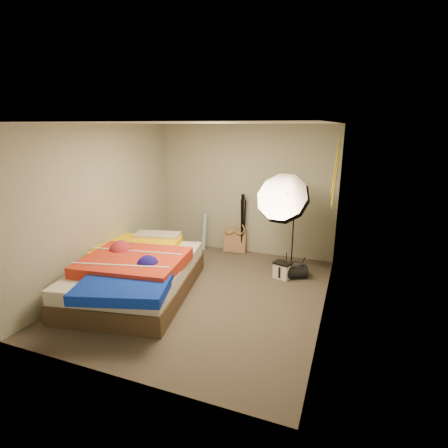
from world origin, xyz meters
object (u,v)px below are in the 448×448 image
at_px(camera_case, 282,271).
at_px(photo_umbrella, 284,200).
at_px(bed, 136,273).
at_px(tote_bag, 235,241).
at_px(wrapping_roll, 204,232).
at_px(camera_tripod, 243,220).
at_px(duffel_bag, 295,272).

xyz_separation_m(camera_case, photo_umbrella, (-0.06, 0.15, 1.17)).
xyz_separation_m(bed, photo_umbrella, (1.90, 1.46, 0.98)).
bearing_deg(tote_bag, photo_umbrella, -40.65).
height_order(tote_bag, bed, bed).
height_order(wrapping_roll, bed, wrapping_roll).
height_order(photo_umbrella, camera_tripod, photo_umbrella).
bearing_deg(bed, photo_umbrella, 37.54).
bearing_deg(photo_umbrella, camera_case, -68.09).
bearing_deg(duffel_bag, camera_case, 174.92).
relative_size(duffel_bag, camera_tripod, 0.31).
distance_m(wrapping_roll, camera_tripod, 0.86).
xyz_separation_m(tote_bag, camera_case, (1.16, -0.93, -0.09)).
relative_size(tote_bag, camera_case, 1.72).
bearing_deg(duffel_bag, photo_umbrella, 138.08).
distance_m(wrapping_roll, bed, 2.17).
relative_size(duffel_bag, photo_umbrella, 0.21).
xyz_separation_m(wrapping_roll, duffel_bag, (2.00, -0.77, -0.26)).
height_order(wrapping_roll, camera_tripod, camera_tripod).
xyz_separation_m(wrapping_roll, camera_case, (1.80, -0.86, -0.24)).
xyz_separation_m(duffel_bag, photo_umbrella, (-0.27, 0.07, 1.19)).
height_order(wrapping_roll, duffel_bag, wrapping_roll).
height_order(wrapping_roll, photo_umbrella, photo_umbrella).
relative_size(tote_bag, photo_umbrella, 0.25).
height_order(camera_case, photo_umbrella, photo_umbrella).
xyz_separation_m(wrapping_roll, camera_tripod, (0.80, 0.05, 0.31)).
height_order(tote_bag, duffel_bag, tote_bag).
distance_m(duffel_bag, camera_tripod, 1.57).
xyz_separation_m(tote_bag, photo_umbrella, (1.09, -0.78, 1.08)).
bearing_deg(wrapping_roll, bed, -94.29).
height_order(tote_bag, camera_case, tote_bag).
xyz_separation_m(camera_case, duffel_bag, (0.20, 0.08, -0.02)).
bearing_deg(camera_tripod, wrapping_roll, -176.10).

